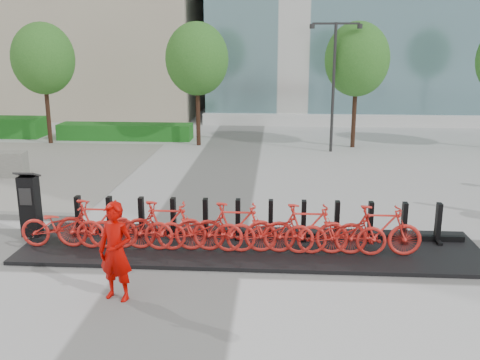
{
  "coord_description": "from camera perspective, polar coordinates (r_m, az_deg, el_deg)",
  "views": [
    {
      "loc": [
        1.82,
        -10.31,
        4.25
      ],
      "look_at": [
        1.0,
        1.5,
        1.2
      ],
      "focal_mm": 40.0,
      "sensor_mm": 36.0,
      "label": 1
    }
  ],
  "objects": [
    {
      "name": "ground",
      "position": [
        11.3,
        -5.65,
        -7.72
      ],
      "size": [
        120.0,
        120.0,
        0.0
      ],
      "primitive_type": "plane",
      "color": "#BDBDBD"
    },
    {
      "name": "hedge_b",
      "position": [
        24.78,
        -12.1,
        5.08
      ],
      "size": [
        6.0,
        1.2,
        0.7
      ],
      "primitive_type": "cube",
      "color": "#195B1C",
      "rests_on": "ground"
    },
    {
      "name": "tree_0",
      "position": [
        24.38,
        -20.25,
        12.04
      ],
      "size": [
        2.6,
        2.6,
        5.1
      ],
      "color": "#3B2214",
      "rests_on": "ground"
    },
    {
      "name": "tree_1",
      "position": [
        22.56,
        -4.61,
        12.73
      ],
      "size": [
        2.6,
        2.6,
        5.1
      ],
      "color": "#3B2214",
      "rests_on": "ground"
    },
    {
      "name": "tree_2",
      "position": [
        22.54,
        12.37,
        12.45
      ],
      "size": [
        2.6,
        2.6,
        5.1
      ],
      "color": "#3B2214",
      "rests_on": "ground"
    },
    {
      "name": "streetlamp",
      "position": [
        21.45,
        9.99,
        11.26
      ],
      "size": [
        2.0,
        0.2,
        5.0
      ],
      "color": "black",
      "rests_on": "ground"
    },
    {
      "name": "dock_pad",
      "position": [
        11.42,
        1.09,
        -7.18
      ],
      "size": [
        9.6,
        2.4,
        0.08
      ],
      "primitive_type": "cube",
      "color": "black",
      "rests_on": "ground"
    },
    {
      "name": "dock_rail_posts",
      "position": [
        11.71,
        1.52,
        -4.21
      ],
      "size": [
        8.02,
        0.5,
        0.85
      ],
      "primitive_type": null,
      "color": "black",
      "rests_on": "dock_pad"
    },
    {
      "name": "bike_0",
      "position": [
        11.76,
        -18.39,
        -4.65
      ],
      "size": [
        1.79,
        0.62,
        0.94
      ],
      "primitive_type": "imported",
      "rotation": [
        0.0,
        0.0,
        1.57
      ],
      "color": "red",
      "rests_on": "dock_pad"
    },
    {
      "name": "bike_1",
      "position": [
        11.5,
        -15.07,
        -4.57
      ],
      "size": [
        1.74,
        0.49,
        1.04
      ],
      "primitive_type": "imported",
      "rotation": [
        0.0,
        0.0,
        1.57
      ],
      "color": "red",
      "rests_on": "dock_pad"
    },
    {
      "name": "bike_2",
      "position": [
        11.3,
        -11.59,
        -4.96
      ],
      "size": [
        1.79,
        0.62,
        0.94
      ],
      "primitive_type": "imported",
      "rotation": [
        0.0,
        0.0,
        1.57
      ],
      "color": "red",
      "rests_on": "dock_pad"
    },
    {
      "name": "bike_3",
      "position": [
        11.12,
        -8.01,
        -4.85
      ],
      "size": [
        1.74,
        0.49,
        1.04
      ],
      "primitive_type": "imported",
      "rotation": [
        0.0,
        0.0,
        1.57
      ],
      "color": "red",
      "rests_on": "dock_pad"
    },
    {
      "name": "bike_4",
      "position": [
        11.01,
        -4.32,
        -5.22
      ],
      "size": [
        1.79,
        0.62,
        0.94
      ],
      "primitive_type": "imported",
      "rotation": [
        0.0,
        0.0,
        1.57
      ],
      "color": "red",
      "rests_on": "dock_pad"
    },
    {
      "name": "bike_5",
      "position": [
        10.92,
        -0.56,
        -5.07
      ],
      "size": [
        1.74,
        0.49,
        1.04
      ],
      "primitive_type": "imported",
      "rotation": [
        0.0,
        0.0,
        1.57
      ],
      "color": "red",
      "rests_on": "dock_pad"
    },
    {
      "name": "bike_6",
      "position": [
        10.9,
        3.23,
        -5.41
      ],
      "size": [
        1.79,
        0.62,
        0.94
      ],
      "primitive_type": "imported",
      "rotation": [
        0.0,
        0.0,
        1.57
      ],
      "color": "red",
      "rests_on": "dock_pad"
    },
    {
      "name": "bike_7",
      "position": [
        10.9,
        7.03,
        -5.21
      ],
      "size": [
        1.74,
        0.49,
        1.04
      ],
      "primitive_type": "imported",
      "rotation": [
        0.0,
        0.0,
        1.57
      ],
      "color": "red",
      "rests_on": "dock_pad"
    },
    {
      "name": "bike_8",
      "position": [
        10.99,
        10.79,
        -5.5
      ],
      "size": [
        1.79,
        0.62,
        0.94
      ],
      "primitive_type": "imported",
      "rotation": [
        0.0,
        0.0,
        1.57
      ],
      "color": "red",
      "rests_on": "dock_pad"
    },
    {
      "name": "bike_9",
      "position": [
        11.08,
        14.52,
        -5.25
      ],
      "size": [
        1.74,
        0.49,
        1.04
      ],
      "primitive_type": "imported",
      "rotation": [
        0.0,
        0.0,
        1.57
      ],
      "color": "red",
      "rests_on": "dock_pad"
    },
    {
      "name": "kiosk",
      "position": [
        12.64,
        -21.5,
        -2.47
      ],
      "size": [
        0.46,
        0.39,
        1.48
      ],
      "rotation": [
        0.0,
        0.0,
        -0.01
      ],
      "color": "black",
      "rests_on": "dock_pad"
    },
    {
      "name": "worker_red",
      "position": [
        9.27,
        -13.11,
        -7.44
      ],
      "size": [
        0.71,
        0.57,
        1.71
      ],
      "primitive_type": "imported",
      "rotation": [
        0.0,
        0.0,
        -0.28
      ],
      "color": "#B80500",
      "rests_on": "ground"
    }
  ]
}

